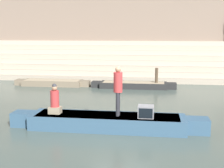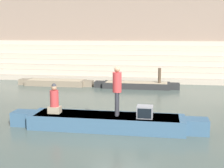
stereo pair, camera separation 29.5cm
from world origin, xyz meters
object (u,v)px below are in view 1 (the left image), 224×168
Objects in this scene: moored_boat_shore at (52,83)px; moored_boat_distant at (133,85)px; person_rowing at (55,101)px; mooring_post at (156,78)px; person_standing at (118,87)px; rowboat_main at (107,122)px; tv_set at (146,112)px.

moored_boat_shore and moored_boat_distant have the same top height.
person_rowing is at bearing -108.78° from moored_boat_distant.
person_rowing is 0.86× the size of mooring_post.
person_standing is at bearing -93.64° from moored_boat_distant.
mooring_post is at bearing 64.26° from person_standing.
rowboat_main is at bearing -101.62° from mooring_post.
tv_set is 0.43× the size of mooring_post.
moored_boat_shore is (-5.23, 8.42, -1.31)m from person_standing.
mooring_post is (0.36, 8.43, -0.09)m from tv_set.
moored_boat_distant is at bearing 85.18° from rowboat_main.
mooring_post is at bearing 75.81° from rowboat_main.
tv_set is 8.43m from mooring_post.
person_standing is 0.33× the size of moored_boat_distant.
mooring_post reaches higher than tv_set.
person_rowing reaches higher than rowboat_main.
tv_set is at bearing -92.43° from mooring_post.
person_rowing is 8.65m from moored_boat_distant.
person_rowing is at bearing 164.53° from person_standing.
rowboat_main is 4.06× the size of person_standing.
mooring_post is at bearing 89.17° from tv_set.
mooring_post is (6.56, -0.12, 0.43)m from moored_boat_shore.
moored_boat_distant is 4.14× the size of mooring_post.
rowboat_main is 5.57× the size of mooring_post.
mooring_post is (1.33, 8.29, -0.88)m from person_standing.
tv_set is at bearing -50.50° from moored_boat_shore.
person_rowing reaches higher than tv_set.
moored_boat_shore is 3.89× the size of mooring_post.
tv_set is at bearing -87.06° from moored_boat_distant.
moored_boat_shore is (-4.85, 8.42, -0.08)m from rowboat_main.
moored_boat_distant is (-0.05, 8.28, -1.31)m from person_standing.
moored_boat_shore is 6.58m from mooring_post.
moored_boat_shore is at bearing 105.22° from person_standing.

